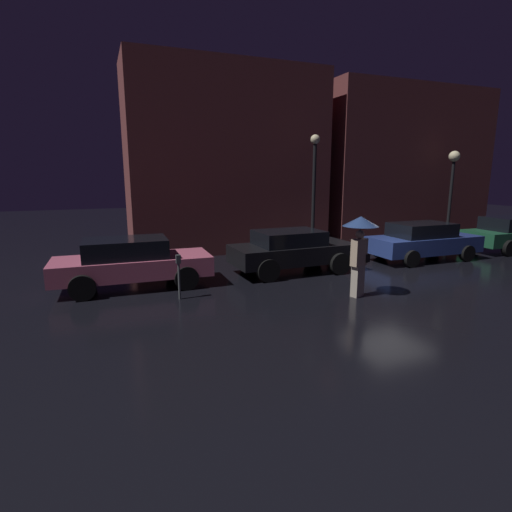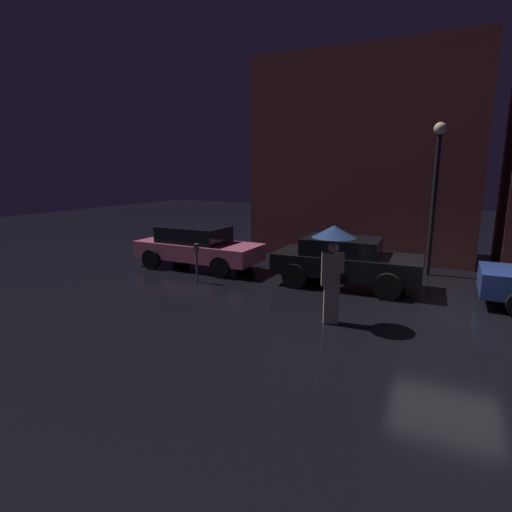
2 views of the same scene
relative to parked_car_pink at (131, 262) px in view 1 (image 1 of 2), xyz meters
The scene contains 10 objects.
ground_plane 8.15m from the parked_car_pink, 11.00° to the right, with size 60.00×60.00×0.00m, color black.
building_facade_left 7.34m from the parked_car_pink, 47.74° to the left, with size 8.27×3.00×7.54m.
building_facade_right 14.94m from the parked_car_pink, 19.74° to the left, with size 8.92×3.00×7.35m.
parked_car_pink is the anchor object (origin of this frame).
parked_car_black 5.09m from the parked_car_pink, ahead, with size 4.12×1.97×1.40m.
parked_car_blue 10.56m from the parked_car_pink, ahead, with size 4.26×1.88×1.41m.
pedestrian_with_umbrella 6.38m from the parked_car_pink, 29.59° to the right, with size 0.93×0.93×2.15m.
parking_meter 1.93m from the parked_car_pink, 57.01° to the right, with size 0.12×0.10×1.18m.
street_lamp_near 7.92m from the parked_car_pink, 17.99° to the left, with size 0.37×0.37×4.70m.
street_lamp_far 14.98m from the parked_car_pink, ahead, with size 0.49×0.49×4.24m.
Camera 1 is at (-8.73, -10.10, 3.22)m, focal length 28.00 mm.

